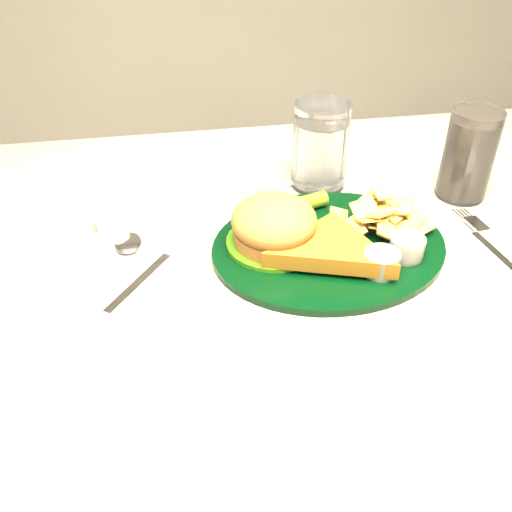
{
  "coord_description": "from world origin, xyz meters",
  "views": [
    {
      "loc": [
        -0.11,
        -0.56,
        1.19
      ],
      "look_at": [
        -0.03,
        -0.05,
        0.8
      ],
      "focal_mm": 40.0,
      "sensor_mm": 36.0,
      "label": 1
    }
  ],
  "objects": [
    {
      "name": "table",
      "position": [
        0.0,
        0.0,
        0.38
      ],
      "size": [
        1.2,
        0.8,
        0.75
      ],
      "primitive_type": null,
      "color": "gray",
      "rests_on": "ground"
    },
    {
      "name": "dinner_plate",
      "position": [
        0.08,
        0.01,
        0.78
      ],
      "size": [
        0.33,
        0.29,
        0.07
      ],
      "primitive_type": null,
      "rotation": [
        0.0,
        0.0,
        0.12
      ],
      "color": "black",
      "rests_on": "table"
    },
    {
      "name": "water_glass",
      "position": [
        0.1,
        0.18,
        0.81
      ],
      "size": [
        0.11,
        0.11,
        0.13
      ],
      "primitive_type": "cylinder",
      "rotation": [
        0.0,
        0.0,
        -0.39
      ],
      "color": "silver",
      "rests_on": "table"
    },
    {
      "name": "cola_glass",
      "position": [
        0.3,
        0.11,
        0.82
      ],
      "size": [
        0.09,
        0.09,
        0.13
      ],
      "primitive_type": "cylinder",
      "rotation": [
        0.0,
        0.0,
        -0.33
      ],
      "color": "black",
      "rests_on": "table"
    },
    {
      "name": "fork_napkin",
      "position": [
        0.28,
        -0.04,
        0.76
      ],
      "size": [
        0.14,
        0.17,
        0.01
      ],
      "primitive_type": null,
      "rotation": [
        0.0,
        0.0,
        0.14
      ],
      "color": "white",
      "rests_on": "table"
    },
    {
      "name": "spoon",
      "position": [
        -0.17,
        -0.02,
        0.76
      ],
      "size": [
        0.13,
        0.16,
        0.01
      ],
      "primitive_type": null,
      "rotation": [
        0.0,
        0.0,
        -0.64
      ],
      "color": "silver",
      "rests_on": "table"
    },
    {
      "name": "ramekin",
      "position": [
        -0.2,
        0.11,
        0.76
      ],
      "size": [
        0.05,
        0.05,
        0.03
      ],
      "primitive_type": "cylinder",
      "rotation": [
        0.0,
        0.0,
        0.27
      ],
      "color": "white",
      "rests_on": "table"
    },
    {
      "name": "wrapped_straw",
      "position": [
        0.02,
        0.17,
        0.75
      ],
      "size": [
        0.23,
        0.1,
        0.01
      ],
      "primitive_type": null,
      "rotation": [
        0.0,
        0.0,
        0.11
      ],
      "color": "silver",
      "rests_on": "table"
    }
  ]
}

